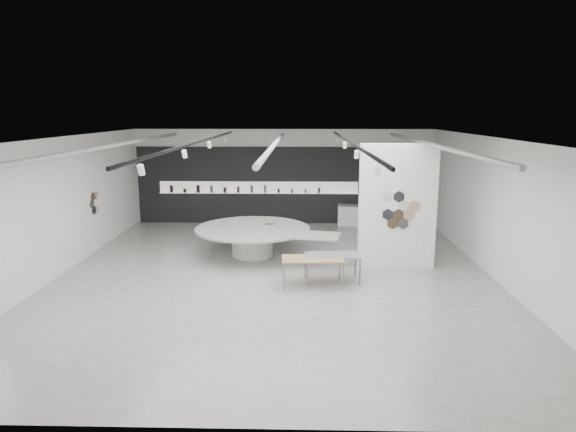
{
  "coord_description": "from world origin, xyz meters",
  "views": [
    {
      "loc": [
        0.72,
        -13.61,
        4.5
      ],
      "look_at": [
        0.34,
        1.2,
        1.46
      ],
      "focal_mm": 32.0,
      "sensor_mm": 36.0,
      "label": 1
    }
  ],
  "objects_px": {
    "display_island": "(255,238)",
    "partition_column": "(397,207)",
    "sample_table_wood": "(313,260)",
    "sample_table_stone": "(332,257)",
    "kitchen_counter": "(356,215)"
  },
  "relations": [
    {
      "from": "partition_column",
      "to": "display_island",
      "type": "height_order",
      "value": "partition_column"
    },
    {
      "from": "partition_column",
      "to": "sample_table_stone",
      "type": "height_order",
      "value": "partition_column"
    },
    {
      "from": "sample_table_stone",
      "to": "kitchen_counter",
      "type": "relative_size",
      "value": 1.0
    },
    {
      "from": "display_island",
      "to": "sample_table_wood",
      "type": "distance_m",
      "value": 3.28
    },
    {
      "from": "partition_column",
      "to": "display_island",
      "type": "distance_m",
      "value": 4.51
    },
    {
      "from": "partition_column",
      "to": "sample_table_wood",
      "type": "height_order",
      "value": "partition_column"
    },
    {
      "from": "sample_table_wood",
      "to": "sample_table_stone",
      "type": "height_order",
      "value": "sample_table_stone"
    },
    {
      "from": "partition_column",
      "to": "kitchen_counter",
      "type": "xyz_separation_m",
      "value": [
        -0.57,
        5.53,
        -1.39
      ]
    },
    {
      "from": "sample_table_wood",
      "to": "display_island",
      "type": "bearing_deg",
      "value": 122.36
    },
    {
      "from": "display_island",
      "to": "partition_column",
      "type": "bearing_deg",
      "value": -2.37
    },
    {
      "from": "sample_table_wood",
      "to": "kitchen_counter",
      "type": "bearing_deg",
      "value": 75.37
    },
    {
      "from": "sample_table_wood",
      "to": "partition_column",
      "type": "bearing_deg",
      "value": 35.35
    },
    {
      "from": "kitchen_counter",
      "to": "partition_column",
      "type": "bearing_deg",
      "value": -76.14
    },
    {
      "from": "partition_column",
      "to": "sample_table_wood",
      "type": "relative_size",
      "value": 2.21
    },
    {
      "from": "display_island",
      "to": "sample_table_stone",
      "type": "bearing_deg",
      "value": -35.41
    }
  ]
}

